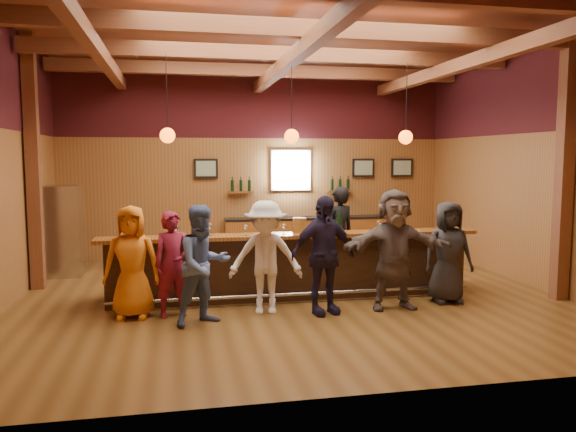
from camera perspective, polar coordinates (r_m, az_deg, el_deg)
The scene contains 27 objects.
room at distance 9.41m, azimuth 0.30°, elevation 11.20°, with size 9.04×9.00×4.52m.
bar_counter at distance 9.64m, azimuth 0.27°, elevation -4.99°, with size 6.30×1.07×1.11m.
back_bar_cabinet at distance 13.34m, azimuth 2.17°, elevation -2.12°, with size 4.00×0.52×0.95m.
window at distance 13.34m, azimuth 0.29°, elevation 4.67°, with size 0.95×0.09×0.95m.
framed_pictures at distance 13.54m, azimuth 3.91°, elevation 4.89°, with size 5.35×0.05×0.45m.
wine_shelves at distance 13.30m, azimuth 0.35°, elevation 2.81°, with size 3.00×0.18×0.30m.
pendant_lights at distance 9.32m, azimuth 0.37°, elevation 8.14°, with size 4.24×0.24×1.37m.
stainless_fridge at distance 12.02m, azimuth -21.86°, elevation -1.41°, with size 0.70×0.70×1.80m, color silver.
customer_orange at distance 8.55m, azimuth -15.59°, elevation -4.52°, with size 0.81×0.53×1.66m, color orange.
customer_redvest at distance 8.49m, azimuth -11.60°, elevation -4.80°, with size 0.57×0.38×1.57m, color maroon.
customer_denim at distance 8.02m, azimuth -8.58°, elevation -4.93°, with size 0.83×0.64×1.70m, color #4F689F.
customer_white at distance 8.48m, azimuth -2.28°, elevation -4.21°, with size 1.11×0.64×1.71m, color white.
customer_navy at distance 8.45m, azimuth 3.60°, elevation -3.97°, with size 1.05×0.44×1.80m, color #211B36.
customer_brown at distance 8.86m, azimuth 10.75°, elevation -3.34°, with size 1.74×0.55×1.88m, color #5E514B.
customer_dark at distance 9.48m, azimuth 15.95°, elevation -3.54°, with size 0.81×0.53×1.65m, color #242325.
bartender at distance 10.70m, azimuth 5.17°, elevation -1.84°, with size 0.66×0.43×1.81m, color black.
ice_bucket at distance 9.36m, azimuth 1.14°, elevation -0.92°, with size 0.22×0.22×0.24m, color brown.
bottle_a at distance 9.56m, azimuth 5.29°, elevation -0.68°, with size 0.08×0.08×0.36m.
bottle_b at distance 9.47m, azimuth 5.09°, elevation -0.86°, with size 0.07×0.07×0.31m.
glass_a at distance 9.02m, azimuth -16.07°, elevation -1.45°, with size 0.07×0.07×0.16m.
glass_b at distance 8.96m, azimuth -11.28°, elevation -1.25°, with size 0.09×0.09×0.19m.
glass_c at distance 9.06m, azimuth -7.92°, elevation -1.10°, with size 0.09×0.09×0.19m.
glass_d at distance 8.98m, azimuth -4.31°, elevation -1.22°, with size 0.08×0.08×0.17m.
glass_e at distance 9.13m, azimuth -0.43°, elevation -1.10°, with size 0.08×0.08×0.17m.
glass_f at distance 9.32m, azimuth 4.09°, elevation -1.01°, with size 0.07×0.07×0.16m.
glass_g at distance 9.65m, azimuth 9.19°, elevation -0.76°, with size 0.08×0.08×0.18m.
glass_h at distance 9.75m, azimuth 10.86°, elevation -0.74°, with size 0.08×0.08×0.17m.
Camera 1 is at (-1.89, -9.12, 2.36)m, focal length 35.00 mm.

